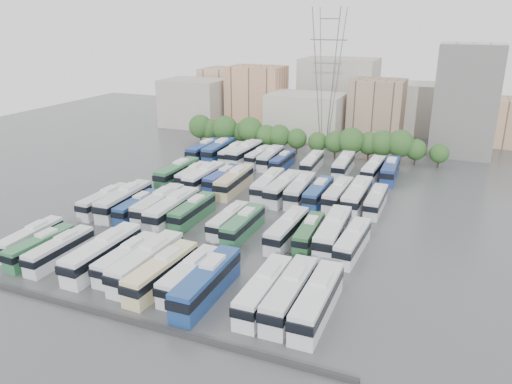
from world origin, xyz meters
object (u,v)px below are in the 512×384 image
at_px(bus_r2_s1, 177,172).
at_px(bus_r1_s11, 309,233).
at_px(bus_r2_s4, 223,178).
at_px(bus_r0_s12, 290,293).
at_px(bus_r1_s10, 287,229).
at_px(bus_r3_s8, 312,163).
at_px(bus_r0_s0, 31,238).
at_px(bus_r2_s12, 357,196).
at_px(bus_r1_s3, 159,204).
at_px(bus_r1_s0, 105,201).
at_px(bus_r2_s7, 268,185).
at_px(bus_r2_s3, 204,177).
at_px(bus_r1_s4, 173,209).
at_px(bus_r2_s2, 193,175).
at_px(bus_r1_s5, 192,211).
at_px(bus_r1_s2, 137,206).
at_px(bus_r0_s8, 190,275).
at_px(apartment_tower, 466,100).
at_px(bus_r3_s6, 282,161).
at_px(electricity_pylon, 327,74).
at_px(bus_r0_s6, 147,262).
at_px(bus_r0_s4, 103,253).
at_px(bus_r3_s13, 390,170).
at_px(bus_r0_s7, 162,272).
at_px(bus_r3_s0, 204,150).
at_px(bus_r2_s8, 283,188).
at_px(bus_r1_s8, 243,225).
at_px(bus_r2_s13, 376,201).
at_px(bus_r3_s2, 233,153).
at_px(bus_r3_s1, 219,150).
at_px(bus_r0_s13, 317,300).
at_px(bus_r1_s12, 333,232).
at_px(bus_r2_s10, 318,193).
at_px(bus_r1_s7, 228,220).
at_px(bus_r0_s11, 264,290).
at_px(bus_r1_s13, 353,242).
at_px(bus_r3_s5, 270,158).
at_px(bus_r0_s1, 40,247).
at_px(bus_r3_s12, 373,169).
at_px(bus_r0_s2, 60,250).
at_px(bus_r2_s5, 234,181).

bearing_deg(bus_r2_s1, bus_r1_s11, -27.54).
bearing_deg(bus_r2_s4, bus_r0_s12, -51.46).
relative_size(bus_r1_s10, bus_r3_s8, 1.06).
height_order(bus_r0_s0, bus_r2_s12, bus_r2_s12).
bearing_deg(bus_r1_s3, bus_r2_s4, 76.90).
distance_m(bus_r1_s0, bus_r2_s4, 23.18).
relative_size(bus_r2_s4, bus_r2_s7, 0.92).
relative_size(bus_r1_s10, bus_r2_s3, 0.97).
relative_size(bus_r1_s4, bus_r2_s2, 1.22).
relative_size(bus_r1_s5, bus_r2_s12, 0.86).
distance_m(bus_r2_s1, bus_r2_s4, 9.98).
xyz_separation_m(bus_r1_s2, bus_r1_s3, (3.29, 1.40, 0.34)).
bearing_deg(bus_r1_s10, bus_r0_s8, -109.19).
relative_size(apartment_tower, bus_r3_s6, 2.40).
xyz_separation_m(electricity_pylon, bus_r0_s6, (-3.46, -73.38, -16.59)).
bearing_deg(bus_r0_s4, bus_r3_s13, 61.20).
height_order(bus_r0_s7, bus_r3_s0, bus_r3_s0).
xyz_separation_m(bus_r1_s5, bus_r2_s8, (10.07, 16.00, 0.23)).
height_order(bus_r1_s8, bus_r2_s13, bus_r1_s8).
bearing_deg(bus_r0_s8, bus_r3_s2, 110.82).
height_order(bus_r1_s0, bus_r3_s1, bus_r3_s1).
bearing_deg(bus_r2_s3, bus_r0_s13, -45.76).
xyz_separation_m(bus_r1_s12, bus_r2_s12, (0.05, 16.76, 0.00)).
xyz_separation_m(bus_r2_s10, bus_r3_s13, (9.90, 19.00, 0.09)).
relative_size(bus_r1_s7, bus_r2_s7, 0.85).
bearing_deg(bus_r2_s7, bus_r2_s1, 176.78).
relative_size(bus_r2_s10, bus_r3_s13, 0.95).
distance_m(bus_r0_s11, bus_r3_s2, 62.25).
height_order(apartment_tower, bus_r1_s13, apartment_tower).
xyz_separation_m(bus_r2_s7, bus_r3_s2, (-16.17, 19.00, -0.16)).
height_order(electricity_pylon, bus_r1_s4, electricity_pylon).
bearing_deg(bus_r0_s0, bus_r3_s5, 70.78).
distance_m(bus_r0_s11, bus_r0_s13, 6.38).
bearing_deg(bus_r0_s12, bus_r0_s1, -178.86).
relative_size(electricity_pylon, bus_r0_s8, 2.87).
xyz_separation_m(bus_r2_s1, bus_r3_s6, (16.51, 17.01, -0.37)).
distance_m(bus_r1_s4, bus_r1_s11, 23.13).
relative_size(bus_r1_s0, bus_r3_s12, 0.97).
relative_size(bus_r0_s4, bus_r0_s12, 1.03).
height_order(bus_r3_s5, bus_r3_s12, bus_r3_s5).
xyz_separation_m(bus_r2_s3, bus_r3_s6, (9.97, 17.70, -0.32)).
relative_size(bus_r1_s7, bus_r1_s8, 0.94).
relative_size(bus_r1_s12, bus_r3_s12, 1.13).
relative_size(bus_r0_s12, bus_r3_s1, 0.98).
relative_size(bus_r0_s2, bus_r3_s5, 0.92).
bearing_deg(bus_r0_s7, bus_r2_s2, 116.75).
bearing_deg(bus_r2_s7, bus_r0_s0, -126.17).
relative_size(bus_r0_s6, bus_r2_s5, 1.00).
distance_m(bus_r0_s7, bus_r2_s10, 37.33).
relative_size(apartment_tower, bus_r1_s2, 2.33).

